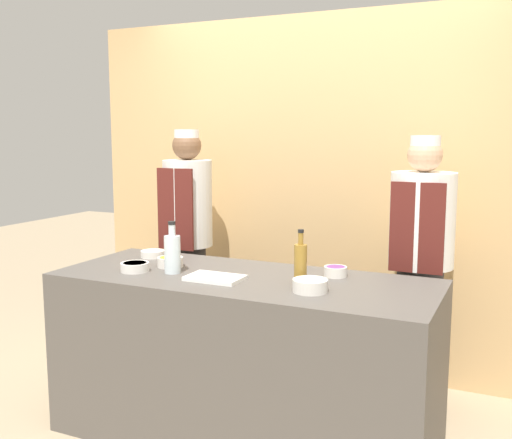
% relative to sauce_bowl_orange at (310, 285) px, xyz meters
% --- Properties ---
extents(ground_plane, '(14.00, 14.00, 0.00)m').
position_rel_sauce_bowl_orange_xyz_m(ground_plane, '(-0.41, 0.13, -0.92)').
color(ground_plane, tan).
extents(cabinet_wall, '(3.37, 0.18, 2.40)m').
position_rel_sauce_bowl_orange_xyz_m(cabinet_wall, '(-0.41, 1.32, 0.28)').
color(cabinet_wall, tan).
rests_on(cabinet_wall, ground_plane).
extents(counter, '(1.99, 0.78, 0.88)m').
position_rel_sauce_bowl_orange_xyz_m(counter, '(-0.41, 0.13, -0.48)').
color(counter, '#514C47').
rests_on(counter, ground_plane).
extents(sauce_bowl_orange, '(0.17, 0.17, 0.06)m').
position_rel_sauce_bowl_orange_xyz_m(sauce_bowl_orange, '(0.00, 0.00, 0.00)').
color(sauce_bowl_orange, silver).
rests_on(sauce_bowl_orange, counter).
extents(sauce_bowl_purple, '(0.12, 0.12, 0.05)m').
position_rel_sauce_bowl_orange_xyz_m(sauce_bowl_purple, '(0.02, 0.34, -0.00)').
color(sauce_bowl_purple, silver).
rests_on(sauce_bowl_purple, counter).
extents(sauce_bowl_yellow, '(0.14, 0.14, 0.05)m').
position_rel_sauce_bowl_orange_xyz_m(sauce_bowl_yellow, '(-0.89, 0.17, -0.00)').
color(sauce_bowl_yellow, silver).
rests_on(sauce_bowl_yellow, counter).
extents(sauce_bowl_white, '(0.15, 0.15, 0.05)m').
position_rel_sauce_bowl_orange_xyz_m(sauce_bowl_white, '(-1.00, -0.00, -0.01)').
color(sauce_bowl_white, silver).
rests_on(sauce_bowl_white, counter).
extents(sauce_bowl_green, '(0.14, 0.14, 0.04)m').
position_rel_sauce_bowl_orange_xyz_m(sauce_bowl_green, '(-1.12, 0.34, -0.01)').
color(sauce_bowl_green, silver).
rests_on(sauce_bowl_green, counter).
extents(cutting_board, '(0.28, 0.18, 0.02)m').
position_rel_sauce_bowl_orange_xyz_m(cutting_board, '(-0.52, 0.01, -0.02)').
color(cutting_board, white).
rests_on(cutting_board, counter).
extents(bottle_vinegar, '(0.06, 0.06, 0.27)m').
position_rel_sauce_bowl_orange_xyz_m(bottle_vinegar, '(-0.10, 0.13, 0.07)').
color(bottle_vinegar, olive).
rests_on(bottle_vinegar, counter).
extents(bottle_clear, '(0.09, 0.09, 0.28)m').
position_rel_sauce_bowl_orange_xyz_m(bottle_clear, '(-0.79, 0.05, 0.08)').
color(bottle_clear, silver).
rests_on(bottle_clear, counter).
extents(chef_left, '(0.33, 0.33, 1.64)m').
position_rel_sauce_bowl_orange_xyz_m(chef_left, '(-1.19, 0.86, -0.02)').
color(chef_left, '#28282D').
rests_on(chef_left, ground_plane).
extents(chef_right, '(0.37, 0.37, 1.61)m').
position_rel_sauce_bowl_orange_xyz_m(chef_right, '(0.36, 0.86, -0.05)').
color(chef_right, '#28282D').
rests_on(chef_right, ground_plane).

